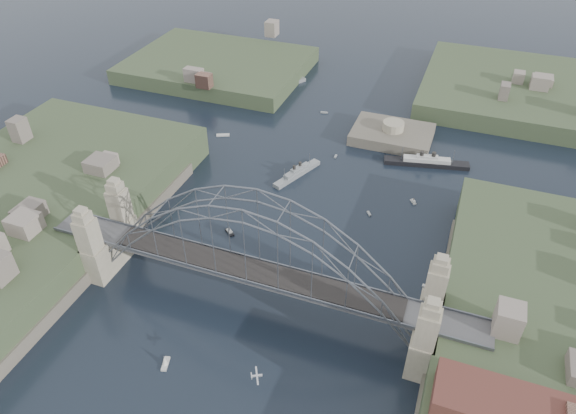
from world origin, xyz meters
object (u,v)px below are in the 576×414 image
Objects in this scene: fort_island at (391,140)px; wharf_shed at (508,410)px; bridge at (252,255)px; naval_cruiser_near at (297,173)px; naval_cruiser_far at (287,84)px; ocean_liner at (426,162)px.

wharf_shed reaches higher than fort_island.
bridge is 5.45× the size of naval_cruiser_near.
wharf_shed is 1.47× the size of naval_cruiser_far.
wharf_shed is 0.90× the size of ocean_liner.
wharf_shed is at bearing -69.15° from fort_island.
wharf_shed is at bearing -48.37° from naval_cruiser_near.
ocean_liner is (11.23, -10.16, 1.18)m from fort_island.
ocean_liner is at bearing 68.79° from bridge.
naval_cruiser_far is at bearing 147.38° from ocean_liner.
fort_island is 1.43× the size of naval_cruiser_near.
naval_cruiser_far is 60.91m from ocean_liner.
ocean_liner is at bearing -32.62° from naval_cruiser_far.
bridge reaches higher than naval_cruiser_near.
bridge is 46.23m from wharf_shed.
naval_cruiser_near is 34.40m from ocean_liner.
wharf_shed is 77.28m from naval_cruiser_near.
naval_cruiser_near is 53.66m from naval_cruiser_far.
fort_island reaches higher than ocean_liner.
ocean_liner is at bearing 105.71° from wharf_shed.
bridge is 4.20× the size of wharf_shed.
naval_cruiser_near is 0.70× the size of ocean_liner.
wharf_shed is at bearing -74.29° from ocean_liner.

